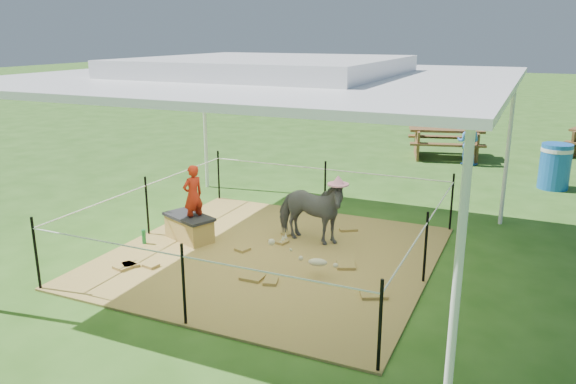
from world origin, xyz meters
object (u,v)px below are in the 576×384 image
at_px(straw_bale, 189,229).
at_px(picnic_table_near, 445,143).
at_px(trash_barrel, 555,166).
at_px(woman, 193,189).
at_px(distant_person, 468,142).
at_px(pony, 310,211).
at_px(green_bottle, 144,237).
at_px(foal, 318,261).

height_order(straw_bale, picnic_table_near, picnic_table_near).
bearing_deg(picnic_table_near, trash_barrel, -55.02).
distance_m(straw_bale, picnic_table_near, 8.55).
bearing_deg(straw_bale, picnic_table_near, 71.65).
bearing_deg(trash_barrel, woman, -131.66).
bearing_deg(trash_barrel, distant_person, 140.94).
bearing_deg(pony, trash_barrel, -30.24).
xyz_separation_m(green_bottle, distant_person, (3.89, 7.93, 0.44)).
distance_m(foal, distant_person, 8.02).
xyz_separation_m(green_bottle, trash_barrel, (5.88, 6.32, 0.34)).
xyz_separation_m(woman, foal, (2.28, -0.47, -0.62)).
relative_size(straw_bale, foal, 1.01).
xyz_separation_m(straw_bale, woman, (0.10, 0.00, 0.67)).
bearing_deg(green_bottle, picnic_table_near, 69.27).
bearing_deg(green_bottle, pony, 25.46).
height_order(woman, foal, woman).
distance_m(straw_bale, green_bottle, 0.71).
bearing_deg(woman, foal, 100.45).
relative_size(woman, trash_barrel, 1.00).
bearing_deg(distant_person, straw_bale, 70.57).
relative_size(straw_bale, pony, 0.67).
distance_m(woman, pony, 1.86).
height_order(foal, trash_barrel, trash_barrel).
xyz_separation_m(woman, pony, (1.70, 0.67, -0.33)).
bearing_deg(straw_bale, pony, 20.40).
bearing_deg(distant_person, trash_barrel, 145.57).
height_order(straw_bale, foal, foal).
height_order(woman, trash_barrel, woman).
bearing_deg(pony, distant_person, -8.87).
relative_size(green_bottle, distant_person, 0.19).
bearing_deg(distant_person, woman, 71.21).
bearing_deg(green_bottle, trash_barrel, 47.10).
relative_size(trash_barrel, picnic_table_near, 0.51).
xyz_separation_m(pony, trash_barrel, (3.52, 5.20, -0.06)).
height_order(woman, pony, woman).
bearing_deg(foal, green_bottle, 167.50).
bearing_deg(trash_barrel, straw_bale, -132.20).
height_order(straw_bale, green_bottle, straw_bale).
bearing_deg(foal, distant_person, 71.06).
bearing_deg(straw_bale, trash_barrel, 47.80).
height_order(foal, distant_person, distant_person).
relative_size(pony, foal, 1.51).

